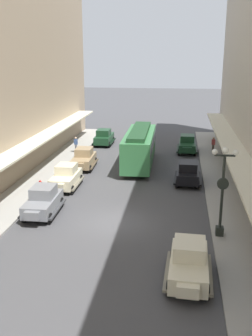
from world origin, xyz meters
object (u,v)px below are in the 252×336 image
object	(u,v)px
parked_car_0	(66,176)
fire_hydrant	(40,185)
streetcar	(140,146)
pedestrian_0	(76,144)
parked_car_1	(187,144)
parked_car_5	(189,262)
parked_car_3	(84,158)
parked_car_6	(43,201)
lamp_post_with_clock	(223,188)
pedestrian_2	(213,145)
parked_car_4	(188,172)
parked_car_2	(104,137)

from	to	relation	value
parked_car_0	fire_hydrant	xyz separation A→B (m)	(-1.62, -1.34, -0.38)
streetcar	pedestrian_0	world-z (taller)	streetcar
streetcar	fire_hydrant	size ratio (longest dim) A/B	11.76
parked_car_1	fire_hydrant	xyz separation A→B (m)	(-11.11, -14.29, -0.38)
pedestrian_0	parked_car_5	bearing A→B (deg)	-63.37
parked_car_3	pedestrian_0	xyz separation A→B (m)	(-2.11, 5.17, 0.05)
fire_hydrant	pedestrian_0	distance (m)	12.14
parked_car_5	parked_car_6	size ratio (longest dim) A/B	1.00
lamp_post_with_clock	pedestrian_0	size ratio (longest dim) A/B	3.15
pedestrian_2	streetcar	bearing A→B (deg)	-142.43
parked_car_0	pedestrian_0	distance (m)	10.98
parked_car_1	parked_car_6	distance (m)	20.60
parked_car_0	parked_car_1	distance (m)	16.06
parked_car_0	pedestrian_2	bearing A→B (deg)	46.10
parked_car_3	pedestrian_0	bearing A→B (deg)	112.23
parked_car_0	parked_car_3	distance (m)	5.62
parked_car_0	parked_car_6	xyz separation A→B (m)	(0.02, -5.33, 0.00)
parked_car_4	parked_car_5	world-z (taller)	same
parked_car_3	parked_car_1	bearing A→B (deg)	37.83
parked_car_1	parked_car_4	world-z (taller)	same
parked_car_1	parked_car_6	xyz separation A→B (m)	(-9.47, -18.29, 0.00)
parked_car_4	parked_car_6	bearing A→B (deg)	-140.41
parked_car_4	streetcar	world-z (taller)	streetcar
parked_car_1	fire_hydrant	bearing A→B (deg)	-127.85
parked_car_0	parked_car_1	xyz separation A→B (m)	(9.49, 12.96, 0.00)
parked_car_4	fire_hydrant	size ratio (longest dim) A/B	5.24
parked_car_1	parked_car_4	xyz separation A→B (m)	(-0.04, -10.49, 0.00)
fire_hydrant	pedestrian_2	size ratio (longest dim) A/B	0.50
lamp_post_with_clock	fire_hydrant	bearing A→B (deg)	155.20
parked_car_0	streetcar	bearing A→B (deg)	54.95
streetcar	pedestrian_2	size ratio (longest dim) A/B	5.88
parked_car_5	lamp_post_with_clock	distance (m)	5.43
fire_hydrant	pedestrian_0	bearing A→B (deg)	92.14
parked_car_1	parked_car_4	bearing A→B (deg)	-90.23
parked_car_1	parked_car_4	size ratio (longest dim) A/B	1.00
fire_hydrant	pedestrian_0	xyz separation A→B (m)	(-0.45, 12.12, 0.43)
parked_car_0	parked_car_2	size ratio (longest dim) A/B	1.00
parked_car_4	streetcar	bearing A→B (deg)	133.52
parked_car_5	pedestrian_0	xyz separation A→B (m)	(-11.39, 22.71, 0.05)
parked_car_6	fire_hydrant	bearing A→B (deg)	112.26
lamp_post_with_clock	parked_car_4	bearing A→B (deg)	99.85
parked_car_4	parked_car_3	bearing A→B (deg)	161.47
streetcar	pedestrian_2	bearing A→B (deg)	37.57
parked_car_6	pedestrian_0	xyz separation A→B (m)	(-2.09, 16.12, 0.05)
parked_car_6	lamp_post_with_clock	xyz separation A→B (m)	(11.11, -1.90, 2.04)
parked_car_5	parked_car_0	bearing A→B (deg)	127.99
parked_car_3	parked_car_5	size ratio (longest dim) A/B	1.00
parked_car_6	streetcar	size ratio (longest dim) A/B	0.45
parked_car_1	parked_car_2	world-z (taller)	same
streetcar	fire_hydrant	distance (m)	10.85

